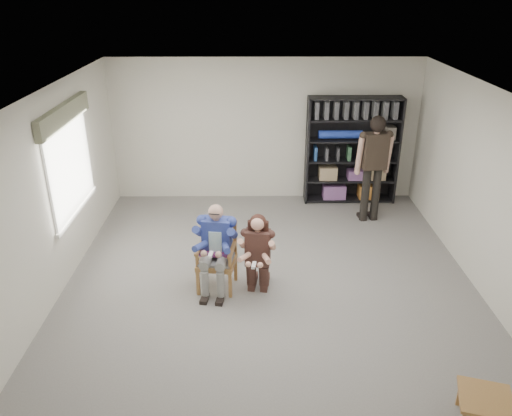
{
  "coord_description": "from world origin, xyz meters",
  "views": [
    {
      "loc": [
        -0.25,
        -6.03,
        4.08
      ],
      "look_at": [
        -0.2,
        0.6,
        1.05
      ],
      "focal_mm": 35.0,
      "sensor_mm": 36.0,
      "label": 1
    }
  ],
  "objects_px": {
    "armchair": "(217,257)",
    "side_table": "(483,411)",
    "kneeling_woman": "(257,255)",
    "bookshelf": "(352,151)",
    "standing_man": "(373,170)",
    "seated_man": "(216,248)"
  },
  "relations": [
    {
      "from": "armchair",
      "to": "side_table",
      "type": "xyz_separation_m",
      "value": [
        2.81,
        -2.49,
        -0.33
      ]
    },
    {
      "from": "bookshelf",
      "to": "standing_man",
      "type": "relative_size",
      "value": 1.07
    },
    {
      "from": "kneeling_woman",
      "to": "standing_man",
      "type": "distance_m",
      "value": 3.19
    },
    {
      "from": "armchair",
      "to": "kneeling_woman",
      "type": "relative_size",
      "value": 0.84
    },
    {
      "from": "kneeling_woman",
      "to": "armchair",
      "type": "bearing_deg",
      "value": 176.5
    },
    {
      "from": "seated_man",
      "to": "side_table",
      "type": "distance_m",
      "value": 3.78
    },
    {
      "from": "standing_man",
      "to": "bookshelf",
      "type": "bearing_deg",
      "value": 95.08
    },
    {
      "from": "kneeling_woman",
      "to": "seated_man",
      "type": "bearing_deg",
      "value": 176.5
    },
    {
      "from": "kneeling_woman",
      "to": "bookshelf",
      "type": "distance_m",
      "value": 3.81
    },
    {
      "from": "bookshelf",
      "to": "standing_man",
      "type": "distance_m",
      "value": 0.94
    },
    {
      "from": "seated_man",
      "to": "bookshelf",
      "type": "height_order",
      "value": "bookshelf"
    },
    {
      "from": "seated_man",
      "to": "side_table",
      "type": "xyz_separation_m",
      "value": [
        2.81,
        -2.49,
        -0.48
      ]
    },
    {
      "from": "seated_man",
      "to": "kneeling_woman",
      "type": "distance_m",
      "value": 0.59
    },
    {
      "from": "kneeling_woman",
      "to": "bookshelf",
      "type": "bearing_deg",
      "value": 68.29
    },
    {
      "from": "bookshelf",
      "to": "kneeling_woman",
      "type": "bearing_deg",
      "value": -119.89
    },
    {
      "from": "bookshelf",
      "to": "side_table",
      "type": "bearing_deg",
      "value": -86.54
    },
    {
      "from": "standing_man",
      "to": "side_table",
      "type": "relative_size",
      "value": 3.88
    },
    {
      "from": "bookshelf",
      "to": "standing_man",
      "type": "xyz_separation_m",
      "value": [
        0.22,
        -0.91,
        -0.07
      ]
    },
    {
      "from": "armchair",
      "to": "kneeling_woman",
      "type": "xyz_separation_m",
      "value": [
        0.58,
        -0.12,
        0.1
      ]
    },
    {
      "from": "standing_man",
      "to": "side_table",
      "type": "xyz_separation_m",
      "value": [
        0.13,
        -4.74,
        -0.8
      ]
    },
    {
      "from": "armchair",
      "to": "side_table",
      "type": "relative_size",
      "value": 2.0
    },
    {
      "from": "seated_man",
      "to": "standing_man",
      "type": "height_order",
      "value": "standing_man"
    }
  ]
}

